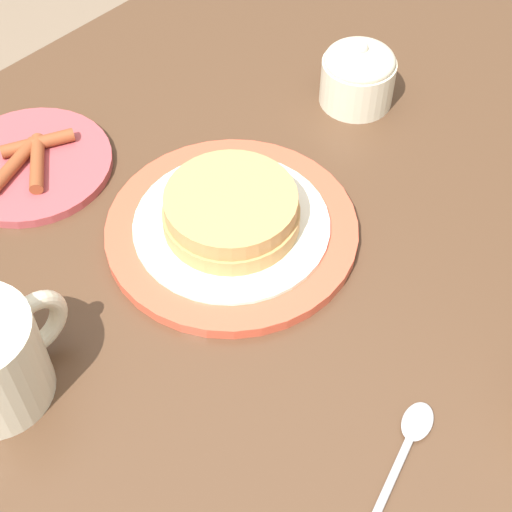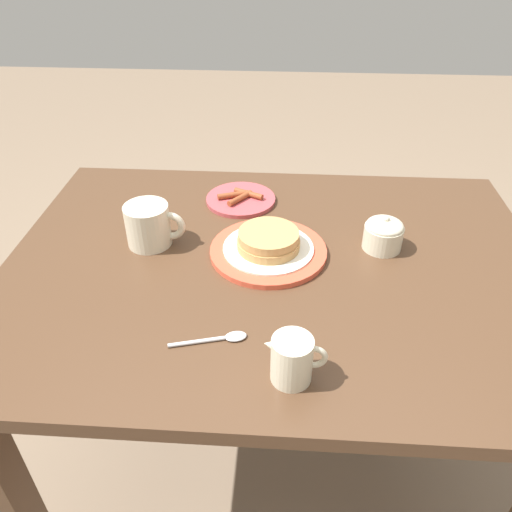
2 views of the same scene
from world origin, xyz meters
name	(u,v)px [view 2 (image 2 of 2)]	position (x,y,z in m)	size (l,w,h in m)	color
ground_plane	(269,462)	(0.00, 0.00, 0.00)	(8.00, 8.00, 0.00)	#7A6651
dining_table	(273,311)	(0.00, 0.00, 0.59)	(1.11, 0.81, 0.72)	#4C3321
pancake_plate	(268,246)	(-0.01, 0.03, 0.74)	(0.24, 0.24, 0.05)	#DB5138
side_plate_bacon	(241,199)	(-0.09, 0.25, 0.73)	(0.17, 0.17, 0.02)	#B2474C
coffee_mug	(149,225)	(-0.27, 0.05, 0.77)	(0.13, 0.09, 0.09)	beige
creamer_pitcher	(292,359)	(0.04, -0.30, 0.76)	(0.10, 0.06, 0.09)	beige
sugar_bowl	(383,233)	(0.22, 0.07, 0.76)	(0.08, 0.08, 0.08)	beige
spoon	(221,338)	(-0.08, -0.23, 0.72)	(0.13, 0.05, 0.01)	silver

